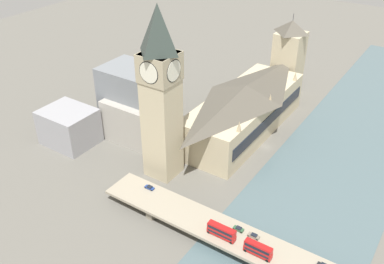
{
  "coord_description": "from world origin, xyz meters",
  "views": [
    {
      "loc": [
        -68.06,
        169.71,
        118.88
      ],
      "look_at": [
        22.68,
        33.57,
        18.35
      ],
      "focal_mm": 40.0,
      "sensor_mm": 36.0,
      "label": 1
    }
  ],
  "objects_px": {
    "double_decker_bus_lead": "(222,231)",
    "car_northbound_lead": "(254,236)",
    "road_bridge": "(275,256)",
    "car_southbound_tail": "(150,187)",
    "car_northbound_tail": "(239,229)",
    "double_decker_bus_mid": "(258,249)",
    "clock_tower": "(161,92)",
    "victoria_tower": "(288,58)",
    "parliament_hall": "(245,109)"
  },
  "relations": [
    {
      "from": "clock_tower",
      "to": "double_decker_bus_mid",
      "type": "height_order",
      "value": "clock_tower"
    },
    {
      "from": "road_bridge",
      "to": "car_northbound_tail",
      "type": "height_order",
      "value": "car_northbound_tail"
    },
    {
      "from": "parliament_hall",
      "to": "double_decker_bus_lead",
      "type": "bearing_deg",
      "value": 112.22
    },
    {
      "from": "road_bridge",
      "to": "double_decker_bus_mid",
      "type": "distance_m",
      "value": 7.25
    },
    {
      "from": "clock_tower",
      "to": "car_northbound_lead",
      "type": "bearing_deg",
      "value": 160.88
    },
    {
      "from": "victoria_tower",
      "to": "double_decker_bus_lead",
      "type": "xyz_separation_m",
      "value": [
        -32.08,
        132.76,
        -14.85
      ]
    },
    {
      "from": "road_bridge",
      "to": "car_southbound_tail",
      "type": "bearing_deg",
      "value": -3.8
    },
    {
      "from": "clock_tower",
      "to": "car_northbound_tail",
      "type": "height_order",
      "value": "clock_tower"
    },
    {
      "from": "double_decker_bus_mid",
      "to": "car_southbound_tail",
      "type": "xyz_separation_m",
      "value": [
        53.52,
        -7.51,
        -2.1
      ]
    },
    {
      "from": "clock_tower",
      "to": "double_decker_bus_lead",
      "type": "relative_size",
      "value": 7.0
    },
    {
      "from": "car_northbound_lead",
      "to": "double_decker_bus_mid",
      "type": "bearing_deg",
      "value": 125.75
    },
    {
      "from": "car_northbound_lead",
      "to": "car_northbound_tail",
      "type": "xyz_separation_m",
      "value": [
        6.27,
        -0.04,
        0.03
      ]
    },
    {
      "from": "victoria_tower",
      "to": "double_decker_bus_mid",
      "type": "xyz_separation_m",
      "value": [
        -46.84,
        133.25,
        -14.8
      ]
    },
    {
      "from": "car_northbound_lead",
      "to": "road_bridge",
      "type": "bearing_deg",
      "value": 162.53
    },
    {
      "from": "double_decker_bus_mid",
      "to": "car_northbound_lead",
      "type": "bearing_deg",
      "value": -54.25
    },
    {
      "from": "double_decker_bus_lead",
      "to": "car_southbound_tail",
      "type": "relative_size",
      "value": 2.65
    },
    {
      "from": "parliament_hall",
      "to": "clock_tower",
      "type": "bearing_deg",
      "value": 76.05
    },
    {
      "from": "car_northbound_lead",
      "to": "car_southbound_tail",
      "type": "height_order",
      "value": "car_northbound_lead"
    },
    {
      "from": "victoria_tower",
      "to": "car_northbound_tail",
      "type": "height_order",
      "value": "victoria_tower"
    },
    {
      "from": "double_decker_bus_lead",
      "to": "car_southbound_tail",
      "type": "distance_m",
      "value": 39.44
    },
    {
      "from": "car_northbound_tail",
      "to": "car_southbound_tail",
      "type": "height_order",
      "value": "car_northbound_tail"
    },
    {
      "from": "parliament_hall",
      "to": "road_bridge",
      "type": "height_order",
      "value": "parliament_hall"
    },
    {
      "from": "car_northbound_lead",
      "to": "clock_tower",
      "type": "bearing_deg",
      "value": -19.12
    },
    {
      "from": "clock_tower",
      "to": "victoria_tower",
      "type": "relative_size",
      "value": 1.56
    },
    {
      "from": "car_northbound_tail",
      "to": "double_decker_bus_lead",
      "type": "bearing_deg",
      "value": 59.85
    },
    {
      "from": "car_southbound_tail",
      "to": "victoria_tower",
      "type": "bearing_deg",
      "value": -93.04
    },
    {
      "from": "double_decker_bus_lead",
      "to": "car_northbound_lead",
      "type": "xyz_separation_m",
      "value": [
        -9.92,
        -6.25,
        -2.01
      ]
    },
    {
      "from": "parliament_hall",
      "to": "car_northbound_lead",
      "type": "bearing_deg",
      "value": 120.17
    },
    {
      "from": "double_decker_bus_mid",
      "to": "car_northbound_tail",
      "type": "bearing_deg",
      "value": -31.37
    },
    {
      "from": "clock_tower",
      "to": "car_southbound_tail",
      "type": "distance_m",
      "value": 40.16
    },
    {
      "from": "double_decker_bus_lead",
      "to": "car_northbound_lead",
      "type": "bearing_deg",
      "value": -147.8
    },
    {
      "from": "double_decker_bus_mid",
      "to": "car_southbound_tail",
      "type": "height_order",
      "value": "double_decker_bus_mid"
    },
    {
      "from": "double_decker_bus_lead",
      "to": "car_northbound_tail",
      "type": "height_order",
      "value": "double_decker_bus_lead"
    },
    {
      "from": "clock_tower",
      "to": "double_decker_bus_mid",
      "type": "bearing_deg",
      "value": 156.69
    },
    {
      "from": "clock_tower",
      "to": "victoria_tower",
      "type": "height_order",
      "value": "clock_tower"
    },
    {
      "from": "double_decker_bus_lead",
      "to": "double_decker_bus_mid",
      "type": "xyz_separation_m",
      "value": [
        -14.77,
        0.48,
        0.06
      ]
    },
    {
      "from": "parliament_hall",
      "to": "clock_tower",
      "type": "height_order",
      "value": "clock_tower"
    },
    {
      "from": "double_decker_bus_mid",
      "to": "victoria_tower",
      "type": "bearing_deg",
      "value": -70.63
    },
    {
      "from": "parliament_hall",
      "to": "victoria_tower",
      "type": "distance_m",
      "value": 55.23
    },
    {
      "from": "victoria_tower",
      "to": "car_southbound_tail",
      "type": "xyz_separation_m",
      "value": [
        6.68,
        125.74,
        -16.89
      ]
    },
    {
      "from": "road_bridge",
      "to": "car_northbound_lead",
      "type": "bearing_deg",
      "value": -17.47
    },
    {
      "from": "road_bridge",
      "to": "car_northbound_lead",
      "type": "xyz_separation_m",
      "value": [
        9.88,
        -3.11,
        1.68
      ]
    },
    {
      "from": "road_bridge",
      "to": "car_southbound_tail",
      "type": "xyz_separation_m",
      "value": [
        58.55,
        -3.89,
        1.66
      ]
    },
    {
      "from": "victoria_tower",
      "to": "double_decker_bus_mid",
      "type": "relative_size",
      "value": 4.88
    },
    {
      "from": "clock_tower",
      "to": "car_southbound_tail",
      "type": "height_order",
      "value": "clock_tower"
    },
    {
      "from": "parliament_hall",
      "to": "double_decker_bus_mid",
      "type": "distance_m",
      "value": 91.85
    },
    {
      "from": "double_decker_bus_lead",
      "to": "car_northbound_tail",
      "type": "xyz_separation_m",
      "value": [
        -3.65,
        -6.29,
        -1.99
      ]
    },
    {
      "from": "parliament_hall",
      "to": "victoria_tower",
      "type": "xyz_separation_m",
      "value": [
        0.06,
        -54.37,
        9.7
      ]
    },
    {
      "from": "clock_tower",
      "to": "victoria_tower",
      "type": "bearing_deg",
      "value": -96.96
    },
    {
      "from": "car_northbound_lead",
      "to": "parliament_hall",
      "type": "bearing_deg",
      "value": -59.83
    }
  ]
}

